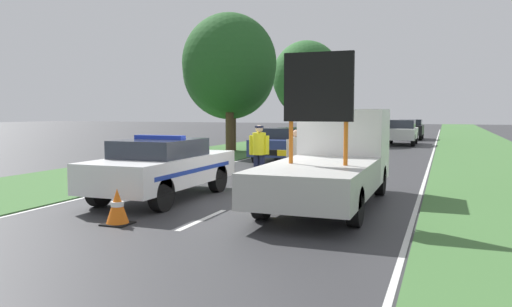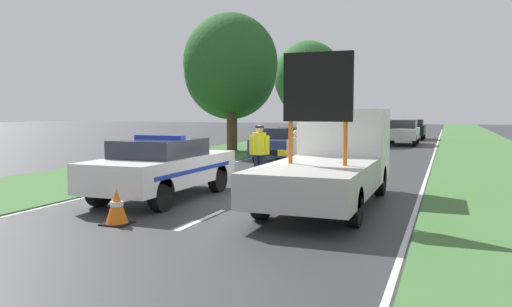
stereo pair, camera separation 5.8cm
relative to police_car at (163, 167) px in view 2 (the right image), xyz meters
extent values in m
plane|color=#333335|center=(2.04, 0.57, -0.80)|extent=(160.00, 160.00, 0.00)
cube|color=silver|center=(2.04, -1.85, -0.80)|extent=(0.12, 2.06, 0.01)
cube|color=silver|center=(2.04, 4.58, -0.80)|extent=(0.12, 2.06, 0.01)
cube|color=silver|center=(2.04, 11.00, -0.80)|extent=(0.12, 2.06, 0.01)
cube|color=silver|center=(2.04, 17.42, -0.80)|extent=(0.12, 2.06, 0.01)
cube|color=silver|center=(2.04, 23.84, -0.80)|extent=(0.12, 2.06, 0.01)
cube|color=silver|center=(2.04, 30.26, -0.80)|extent=(0.12, 2.06, 0.01)
cube|color=silver|center=(2.04, 36.69, -0.80)|extent=(0.12, 2.06, 0.01)
cube|color=silver|center=(2.04, 43.11, -0.80)|extent=(0.12, 2.06, 0.01)
cube|color=silver|center=(2.04, 49.53, -0.80)|extent=(0.12, 2.06, 0.01)
cube|color=silver|center=(-1.94, 18.97, -0.80)|extent=(0.10, 69.38, 0.01)
cube|color=silver|center=(6.01, 18.97, -0.80)|extent=(0.10, 69.38, 0.01)
cube|color=#427038|center=(-4.51, 20.57, -0.79)|extent=(4.96, 120.00, 0.03)
cube|color=#427038|center=(8.59, 20.57, -0.79)|extent=(4.96, 120.00, 0.03)
cube|color=white|center=(0.00, 0.02, -0.08)|extent=(1.89, 4.63, 0.69)
cube|color=#282D38|center=(0.00, -0.12, 0.48)|extent=(1.66, 2.13, 0.43)
cylinder|color=black|center=(-0.82, 1.45, -0.42)|extent=(0.24, 0.76, 0.76)
cylinder|color=black|center=(0.82, 1.45, -0.42)|extent=(0.24, 0.76, 0.76)
cylinder|color=black|center=(-0.82, -1.42, -0.42)|extent=(0.24, 0.76, 0.76)
cylinder|color=black|center=(0.82, -1.42, -0.42)|extent=(0.24, 0.76, 0.76)
cube|color=#1E38C6|center=(0.00, -0.12, 0.74)|extent=(1.32, 0.24, 0.10)
cube|color=#193399|center=(0.00, 0.02, -0.05)|extent=(1.90, 3.80, 0.10)
cube|color=black|center=(0.00, 2.37, -0.15)|extent=(1.04, 0.08, 0.41)
cube|color=white|center=(4.07, 2.50, 0.51)|extent=(2.12, 1.87, 1.85)
cube|color=#232833|center=(4.07, 3.41, 0.84)|extent=(1.80, 0.04, 0.81)
cube|color=#B2B2AD|center=(4.07, -0.52, -0.08)|extent=(2.12, 4.16, 0.68)
cylinder|color=#D16619|center=(3.49, -0.52, 0.72)|extent=(0.09, 0.09, 0.90)
cylinder|color=#D16619|center=(4.66, -0.52, 0.72)|extent=(0.09, 0.09, 0.90)
cube|color=black|center=(4.07, -0.52, 1.88)|extent=(1.47, 0.12, 1.44)
cylinder|color=black|center=(3.13, 2.50, -0.42)|extent=(0.24, 0.77, 0.77)
cylinder|color=black|center=(5.01, 2.50, -0.42)|extent=(0.24, 0.77, 0.77)
cylinder|color=black|center=(3.13, -1.35, -0.42)|extent=(0.24, 0.77, 0.77)
cylinder|color=black|center=(5.01, -1.35, -0.42)|extent=(0.24, 0.77, 0.77)
cylinder|color=black|center=(0.95, 4.25, -0.41)|extent=(0.07, 0.07, 0.78)
cylinder|color=black|center=(3.21, 4.25, -0.41)|extent=(0.07, 0.07, 0.78)
cube|color=yellow|center=(0.90, 4.25, 0.07)|extent=(0.47, 0.08, 0.18)
cube|color=black|center=(1.37, 4.25, 0.07)|extent=(0.47, 0.08, 0.18)
cube|color=yellow|center=(1.84, 4.25, 0.07)|extent=(0.47, 0.08, 0.18)
cube|color=black|center=(2.31, 4.25, 0.07)|extent=(0.47, 0.08, 0.18)
cube|color=yellow|center=(2.78, 4.25, 0.07)|extent=(0.47, 0.08, 0.18)
cube|color=black|center=(3.25, 4.25, 0.07)|extent=(0.47, 0.08, 0.18)
cylinder|color=#191E38|center=(1.25, 3.29, -0.36)|extent=(0.17, 0.17, 0.88)
cylinder|color=#191E38|center=(1.43, 3.29, -0.36)|extent=(0.17, 0.17, 0.88)
cylinder|color=yellow|center=(1.34, 3.29, 0.41)|extent=(0.40, 0.40, 0.66)
cylinder|color=yellow|center=(1.09, 3.29, 0.38)|extent=(0.13, 0.13, 0.56)
cylinder|color=yellow|center=(1.59, 3.29, 0.38)|extent=(0.13, 0.13, 0.56)
sphere|color=beige|center=(1.34, 3.29, 0.85)|extent=(0.23, 0.23, 0.23)
cylinder|color=#141933|center=(1.34, 3.29, 0.92)|extent=(0.26, 0.26, 0.06)
cylinder|color=brown|center=(2.39, 3.35, -0.39)|extent=(0.15, 0.15, 0.82)
cylinder|color=brown|center=(2.56, 3.35, -0.39)|extent=(0.15, 0.15, 0.82)
cylinder|color=#B2AD9E|center=(2.48, 3.35, 0.32)|extent=(0.38, 0.38, 0.61)
cylinder|color=#B2AD9E|center=(2.24, 3.35, 0.29)|extent=(0.12, 0.12, 0.52)
cylinder|color=#B2AD9E|center=(2.71, 3.35, 0.29)|extent=(0.12, 0.12, 0.52)
sphere|color=tan|center=(2.48, 3.35, 0.74)|extent=(0.21, 0.21, 0.21)
cube|color=black|center=(2.59, 1.38, -0.79)|extent=(0.36, 0.36, 0.03)
cone|color=orange|center=(2.59, 1.38, -0.54)|extent=(0.31, 0.31, 0.47)
cylinder|color=white|center=(2.59, 1.38, -0.51)|extent=(0.17, 0.17, 0.07)
cube|color=black|center=(0.69, -2.81, -0.79)|extent=(0.51, 0.51, 0.03)
cone|color=orange|center=(0.69, -2.81, -0.44)|extent=(0.43, 0.43, 0.67)
cylinder|color=white|center=(0.69, -2.81, -0.40)|extent=(0.24, 0.24, 0.09)
cube|color=navy|center=(-0.03, 10.18, -0.12)|extent=(1.77, 4.58, 0.68)
cube|color=#282D38|center=(-0.03, 10.05, 0.45)|extent=(1.56, 2.11, 0.44)
cylinder|color=black|center=(-0.80, 11.61, -0.46)|extent=(0.24, 0.69, 0.69)
cylinder|color=black|center=(0.74, 11.61, -0.46)|extent=(0.24, 0.69, 0.69)
cylinder|color=black|center=(-0.80, 8.76, -0.46)|extent=(0.24, 0.69, 0.69)
cylinder|color=black|center=(0.74, 8.76, -0.46)|extent=(0.24, 0.69, 0.69)
cube|color=slate|center=(-0.08, 16.66, -0.15)|extent=(1.91, 4.21, 0.64)
cube|color=#282D38|center=(-0.08, 16.54, 0.38)|extent=(1.68, 1.94, 0.43)
cylinder|color=black|center=(-0.91, 17.97, -0.47)|extent=(0.24, 0.67, 0.67)
cylinder|color=black|center=(0.76, 17.97, -0.47)|extent=(0.24, 0.67, 0.67)
cylinder|color=black|center=(-0.91, 15.36, -0.47)|extent=(0.24, 0.67, 0.67)
cylinder|color=black|center=(0.76, 15.36, -0.47)|extent=(0.24, 0.67, 0.67)
cube|color=silver|center=(3.91, 23.25, -0.06)|extent=(1.86, 4.56, 0.70)
cube|color=#282D38|center=(3.91, 23.12, 0.56)|extent=(1.63, 2.10, 0.54)
cylinder|color=black|center=(3.10, 24.67, -0.41)|extent=(0.24, 0.79, 0.79)
cylinder|color=black|center=(4.72, 24.67, -0.41)|extent=(0.24, 0.79, 0.79)
cylinder|color=black|center=(3.10, 21.84, -0.41)|extent=(0.24, 0.79, 0.79)
cylinder|color=black|center=(4.72, 21.84, -0.41)|extent=(0.24, 0.79, 0.79)
cube|color=black|center=(4.02, 30.27, -0.05)|extent=(1.90, 4.12, 0.72)
cube|color=#282D38|center=(4.02, 30.14, 0.53)|extent=(1.67, 1.89, 0.46)
cylinder|color=black|center=(3.19, 31.54, -0.41)|extent=(0.24, 0.78, 0.78)
cylinder|color=black|center=(4.85, 31.54, -0.41)|extent=(0.24, 0.78, 0.78)
cylinder|color=black|center=(3.19, 28.99, -0.41)|extent=(0.24, 0.78, 0.78)
cylinder|color=black|center=(4.85, 28.99, -0.41)|extent=(0.24, 0.78, 0.78)
cylinder|color=#4C3823|center=(-4.67, 14.71, 0.45)|extent=(0.43, 0.43, 2.51)
ellipsoid|color=#2D662D|center=(-4.67, 14.71, 3.62)|extent=(5.10, 5.10, 5.35)
cylinder|color=#4C3823|center=(-2.65, 23.55, 0.61)|extent=(0.42, 0.42, 2.82)
ellipsoid|color=#2D662D|center=(-2.65, 23.55, 3.81)|extent=(4.79, 4.79, 5.03)
cylinder|color=#4C3823|center=(-4.09, 13.44, 0.63)|extent=(0.43, 0.43, 2.86)
ellipsoid|color=#235623|center=(-4.09, 13.44, 3.90)|extent=(4.93, 4.93, 5.18)
cylinder|color=#4C3823|center=(-3.60, 27.37, 0.47)|extent=(0.43, 0.43, 2.54)
ellipsoid|color=#1E471E|center=(-3.60, 27.37, 3.65)|extent=(5.11, 5.11, 5.37)
cylinder|color=#4C3823|center=(-4.41, 14.55, 0.85)|extent=(0.38, 0.38, 3.30)
ellipsoid|color=#235623|center=(-4.41, 14.55, 3.78)|extent=(3.43, 3.43, 3.60)
camera|label=1|loc=(6.56, -10.73, 1.37)|focal=35.00mm
camera|label=2|loc=(6.61, -10.71, 1.37)|focal=35.00mm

